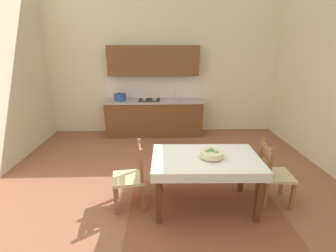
# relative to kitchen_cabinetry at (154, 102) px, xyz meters

# --- Properties ---
(ground_plane) EXTENTS (6.38, 7.00, 0.10)m
(ground_plane) POSITION_rel_kitchen_cabinetry_xyz_m (0.25, -2.93, -0.91)
(ground_plane) COLOR #935B42
(wall_back) EXTENTS (6.38, 0.12, 4.29)m
(wall_back) POSITION_rel_kitchen_cabinetry_xyz_m (0.25, 0.33, 1.29)
(wall_back) COLOR beige
(wall_back) RESTS_ON ground_plane
(area_rug) EXTENTS (2.10, 1.60, 0.01)m
(area_rug) POSITION_rel_kitchen_cabinetry_xyz_m (0.76, -3.13, -0.85)
(area_rug) COLOR brown
(area_rug) RESTS_ON ground_plane
(kitchen_cabinetry) EXTENTS (2.42, 0.63, 2.20)m
(kitchen_cabinetry) POSITION_rel_kitchen_cabinetry_xyz_m (0.00, 0.00, 0.00)
(kitchen_cabinetry) COLOR brown
(kitchen_cabinetry) RESTS_ON ground_plane
(dining_table) EXTENTS (1.47, 0.94, 0.75)m
(dining_table) POSITION_rel_kitchen_cabinetry_xyz_m (0.76, -3.03, -0.23)
(dining_table) COLOR #56331C
(dining_table) RESTS_ON ground_plane
(dining_chair_window_side) EXTENTS (0.45, 0.45, 0.93)m
(dining_chair_window_side) POSITION_rel_kitchen_cabinetry_xyz_m (1.75, -2.98, -0.41)
(dining_chair_window_side) COLOR #D1BC89
(dining_chair_window_side) RESTS_ON ground_plane
(dining_chair_tv_side) EXTENTS (0.48, 0.48, 0.93)m
(dining_chair_tv_side) POSITION_rel_kitchen_cabinetry_xyz_m (-0.26, -2.99, -0.41)
(dining_chair_tv_side) COLOR #D1BC89
(dining_chair_tv_side) RESTS_ON ground_plane
(fruit_bowl) EXTENTS (0.30, 0.30, 0.12)m
(fruit_bowl) POSITION_rel_kitchen_cabinetry_xyz_m (0.82, -3.07, -0.04)
(fruit_bowl) COLOR beige
(fruit_bowl) RESTS_ON dining_table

